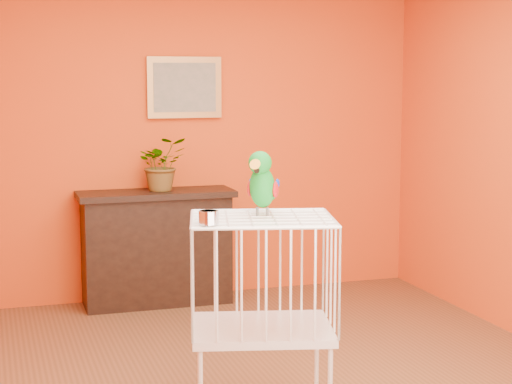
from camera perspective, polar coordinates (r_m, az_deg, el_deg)
name	(u,v)px	position (r m, az deg, el deg)	size (l,w,h in m)	color
room_shell	(270,122)	(4.95, 0.96, 4.72)	(4.50, 4.50, 4.50)	#D64B14
console_cabinet	(156,248)	(6.98, -6.65, -3.70)	(1.25, 0.45, 0.93)	black
potted_plant	(161,169)	(6.93, -6.35, 1.51)	(0.39, 0.43, 0.34)	#26722D
framed_picture	(184,87)	(7.08, -4.79, 6.96)	(0.62, 0.04, 0.50)	#BB8542
birdcage	(262,319)	(4.53, 0.40, -8.45)	(0.84, 0.71, 1.12)	white
feed_cup	(209,218)	(4.19, -3.17, -1.72)	(0.10, 0.10, 0.07)	silver
parrot	(262,183)	(4.45, 0.41, 0.64)	(0.24, 0.29, 0.35)	#59544C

